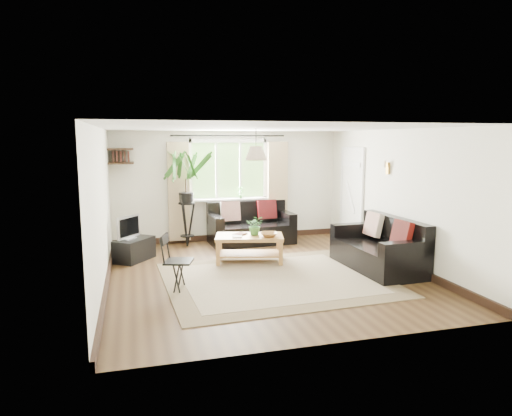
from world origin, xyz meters
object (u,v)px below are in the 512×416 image
object	(u,v)px
sofa_right	(377,245)
folding_chair	(179,262)
palm_stand	(186,199)
sofa_back	(251,224)
tv_stand	(134,249)
coffee_table	(249,249)

from	to	relation	value
sofa_right	folding_chair	distance (m)	3.42
sofa_right	folding_chair	world-z (taller)	sofa_right
palm_stand	folding_chair	world-z (taller)	palm_stand
sofa_back	tv_stand	distance (m)	2.60
sofa_back	tv_stand	size ratio (longest dim) A/B	2.33
coffee_table	tv_stand	size ratio (longest dim) A/B	1.59
palm_stand	folding_chair	distance (m)	2.86
sofa_right	tv_stand	xyz separation A→B (m)	(-4.05, 1.68, -0.22)
coffee_table	folding_chair	distance (m)	1.86
sofa_back	folding_chair	bearing A→B (deg)	-126.92
sofa_back	coffee_table	xyz separation A→B (m)	(-0.42, -1.49, -0.17)
sofa_back	palm_stand	distance (m)	1.49
sofa_back	palm_stand	xyz separation A→B (m)	(-1.37, 0.05, 0.58)
coffee_table	tv_stand	world-z (taller)	coffee_table
sofa_back	folding_chair	size ratio (longest dim) A/B	2.12
tv_stand	folding_chair	bearing A→B (deg)	-123.71
sofa_right	palm_stand	world-z (taller)	palm_stand
palm_stand	sofa_right	bearing A→B (deg)	-40.70
sofa_back	palm_stand	bearing A→B (deg)	174.63
tv_stand	palm_stand	xyz separation A→B (m)	(1.08, 0.87, 0.80)
sofa_back	folding_chair	xyz separation A→B (m)	(-1.82, -2.71, 0.00)
sofa_right	sofa_back	bearing A→B (deg)	-150.05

